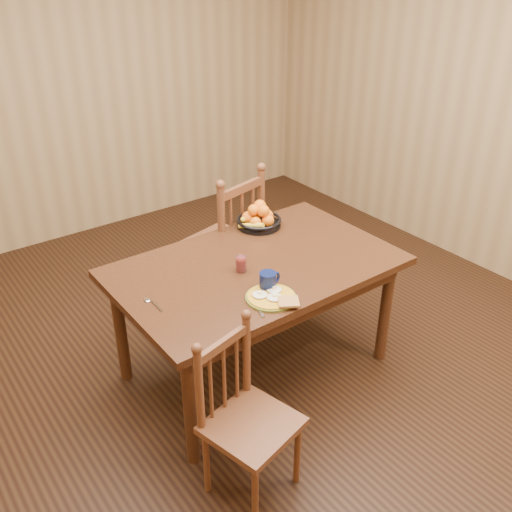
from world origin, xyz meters
TOP-DOWN VIEW (x-y plane):
  - room at (0.00, 0.00)m, footprint 4.52×5.02m
  - dining_table at (0.00, 0.00)m, footprint 1.60×1.00m
  - chair_far at (0.23, 0.68)m, footprint 0.57×0.56m
  - chair_near at (-0.56, -0.67)m, footprint 0.47×0.45m
  - breakfast_plate at (-0.15, -0.34)m, footprint 0.26×0.31m
  - fork at (-0.26, -0.35)m, footprint 0.06×0.18m
  - spoon at (-0.67, 0.00)m, footprint 0.04×0.16m
  - coffee_mug at (-0.11, -0.26)m, footprint 0.13×0.09m
  - juice_glass at (-0.12, -0.02)m, footprint 0.06×0.06m
  - fruit_bowl at (0.30, 0.38)m, footprint 0.29×0.29m

SIDE VIEW (x-z plane):
  - chair_near at x=-0.56m, z-range -0.01..0.85m
  - chair_far at x=0.23m, z-range -0.01..1.05m
  - dining_table at x=0.00m, z-range 0.29..1.04m
  - fork at x=-0.26m, z-range 0.75..0.76m
  - spoon at x=-0.67m, z-range 0.75..0.76m
  - breakfast_plate at x=-0.15m, z-range 0.74..0.78m
  - juice_glass at x=-0.12m, z-range 0.75..0.84m
  - coffee_mug at x=-0.11m, z-range 0.75..0.85m
  - fruit_bowl at x=0.30m, z-range 0.72..0.89m
  - room at x=0.00m, z-range -0.01..2.71m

